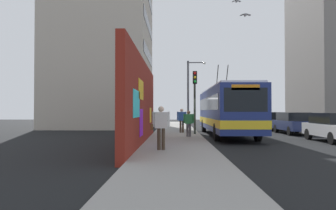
# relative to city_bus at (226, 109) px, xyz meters

# --- Properties ---
(ground_plane) EXTENTS (80.00, 80.00, 0.00)m
(ground_plane) POSITION_rel_city_bus_xyz_m (-0.99, 1.80, -1.80)
(ground_plane) COLOR black
(sidewalk_slab) EXTENTS (48.00, 3.20, 0.15)m
(sidewalk_slab) POSITION_rel_city_bus_xyz_m (-0.99, 3.40, -1.72)
(sidewalk_slab) COLOR gray
(sidewalk_slab) RESTS_ON ground_plane
(graffiti_wall) EXTENTS (12.79, 0.32, 4.19)m
(graffiti_wall) POSITION_rel_city_bus_xyz_m (-5.61, 5.15, 0.29)
(graffiti_wall) COLOR maroon
(graffiti_wall) RESTS_ON ground_plane
(building_far_left) EXTENTS (12.11, 9.48, 20.71)m
(building_far_left) POSITION_rel_city_bus_xyz_m (11.67, 11.00, 8.56)
(building_far_left) COLOR #B2A899
(building_far_left) RESTS_ON ground_plane
(city_bus) EXTENTS (11.82, 2.57, 5.01)m
(city_bus) POSITION_rel_city_bus_xyz_m (0.00, 0.00, 0.00)
(city_bus) COLOR navy
(city_bus) RESTS_ON ground_plane
(parked_car_white) EXTENTS (4.24, 1.79, 1.58)m
(parked_car_white) POSITION_rel_city_bus_xyz_m (-4.06, -5.20, -0.97)
(parked_car_white) COLOR white
(parked_car_white) RESTS_ON ground_plane
(parked_car_navy) EXTENTS (4.37, 1.82, 1.58)m
(parked_car_navy) POSITION_rel_city_bus_xyz_m (1.72, -5.20, -0.96)
(parked_car_navy) COLOR navy
(parked_car_navy) RESTS_ON ground_plane
(parked_car_black) EXTENTS (4.87, 1.89, 1.58)m
(parked_car_black) POSITION_rel_city_bus_xyz_m (7.09, -5.20, -0.96)
(parked_car_black) COLOR black
(parked_car_black) RESTS_ON ground_plane
(parked_car_champagne) EXTENTS (4.78, 1.74, 1.58)m
(parked_car_champagne) POSITION_rel_city_bus_xyz_m (13.13, -5.20, -0.96)
(parked_car_champagne) COLOR #C6B793
(parked_car_champagne) RESTS_ON ground_plane
(pedestrian_at_curb) EXTENTS (0.22, 0.71, 1.56)m
(pedestrian_at_curb) POSITION_rel_city_bus_xyz_m (-2.40, 2.66, -0.75)
(pedestrian_at_curb) COLOR #595960
(pedestrian_at_curb) RESTS_ON sidewalk_slab
(pedestrian_near_wall) EXTENTS (0.23, 0.76, 1.73)m
(pedestrian_near_wall) POSITION_rel_city_bus_xyz_m (-8.92, 4.05, -0.63)
(pedestrian_near_wall) COLOR #3F3326
(pedestrian_near_wall) RESTS_ON sidewalk_slab
(pedestrian_midblock) EXTENTS (0.23, 0.68, 1.70)m
(pedestrian_midblock) POSITION_rel_city_bus_xyz_m (0.98, 2.98, -0.65)
(pedestrian_midblock) COLOR #3F3326
(pedestrian_midblock) RESTS_ON sidewalk_slab
(traffic_light) EXTENTS (0.49, 0.28, 4.20)m
(traffic_light) POSITION_rel_city_bus_xyz_m (-0.58, 2.15, 1.18)
(traffic_light) COLOR #2D382D
(traffic_light) RESTS_ON sidewalk_slab
(street_lamp) EXTENTS (0.44, 1.71, 6.11)m
(street_lamp) POSITION_rel_city_bus_xyz_m (7.18, 2.05, 1.88)
(street_lamp) COLOR #4C4C51
(street_lamp) RESTS_ON sidewalk_slab
(flying_pigeons) EXTENTS (5.64, 2.40, 3.08)m
(flying_pigeons) POSITION_rel_city_bus_xyz_m (-1.87, 0.18, 6.61)
(flying_pigeons) COLOR gray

